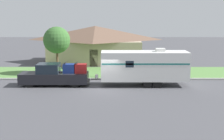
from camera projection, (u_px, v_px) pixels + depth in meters
name	position (u px, v px, depth m)	size (l,w,h in m)	color
ground_plane	(105.00, 89.00, 26.63)	(120.00, 120.00, 0.00)	#47474C
curb_strip	(106.00, 79.00, 30.31)	(80.00, 0.30, 0.14)	#999993
lawn_strip	(106.00, 73.00, 33.91)	(80.00, 7.00, 0.03)	#568442
house_across_street	(97.00, 43.00, 41.10)	(12.57, 8.47, 4.76)	tan
pickup_truck	(56.00, 75.00, 27.75)	(6.14, 1.93, 2.06)	black
travel_trailer	(146.00, 66.00, 27.56)	(8.59, 2.26, 3.33)	black
mailbox	(109.00, 67.00, 31.20)	(0.48, 0.20, 1.35)	brown
tree_in_yard	(58.00, 40.00, 32.75)	(2.83, 2.83, 5.01)	brown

